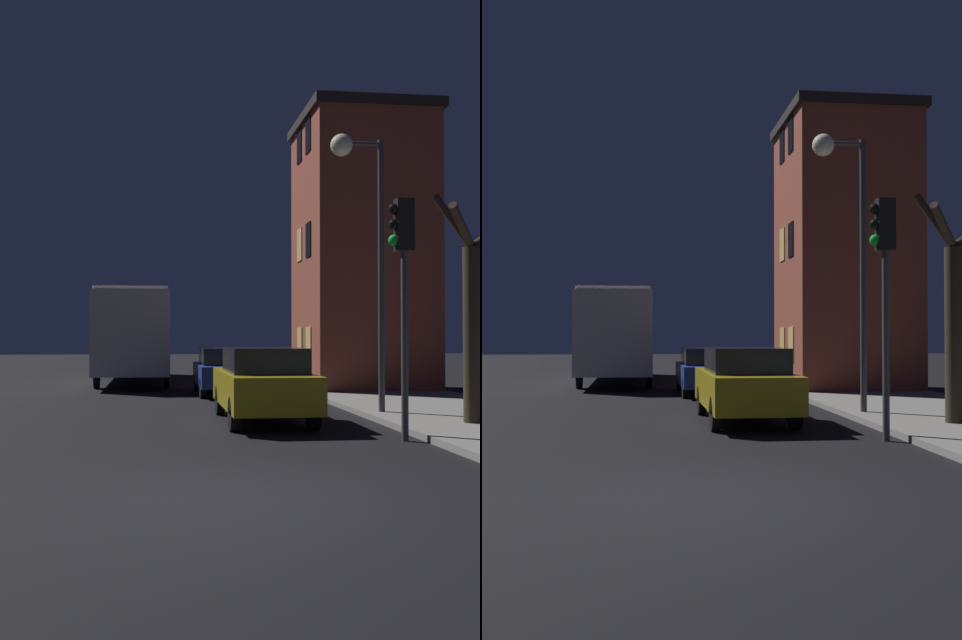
% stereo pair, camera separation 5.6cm
% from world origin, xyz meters
% --- Properties ---
extents(ground_plane, '(120.00, 120.00, 0.00)m').
position_xyz_m(ground_plane, '(0.00, 0.00, 0.00)').
color(ground_plane, black).
extents(brick_building, '(4.13, 4.61, 8.99)m').
position_xyz_m(brick_building, '(6.09, 14.91, 4.64)').
color(brick_building, brown).
rests_on(brick_building, sidewalk).
extents(streetlamp, '(1.22, 0.50, 6.15)m').
position_xyz_m(streetlamp, '(3.79, 7.31, 4.65)').
color(streetlamp, '#38383A').
rests_on(streetlamp, sidewalk).
extents(traffic_light, '(0.43, 0.24, 4.17)m').
position_xyz_m(traffic_light, '(3.47, 3.81, 3.00)').
color(traffic_light, '#38383A').
rests_on(traffic_light, ground).
extents(bare_tree, '(2.37, 1.32, 4.50)m').
position_xyz_m(bare_tree, '(5.40, 5.18, 2.26)').
color(bare_tree, '#2D2319').
rests_on(bare_tree, sidewalk).
extents(bus, '(2.54, 10.71, 3.40)m').
position_xyz_m(bus, '(-1.50, 20.08, 2.03)').
color(bus, beige).
rests_on(bus, ground).
extents(car_near_lane, '(1.71, 4.35, 1.56)m').
position_xyz_m(car_near_lane, '(1.50, 6.75, 0.82)').
color(car_near_lane, olive).
rests_on(car_near_lane, ground).
extents(car_mid_lane, '(1.88, 4.31, 1.42)m').
position_xyz_m(car_mid_lane, '(1.50, 13.82, 0.75)').
color(car_mid_lane, navy).
rests_on(car_mid_lane, ground).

